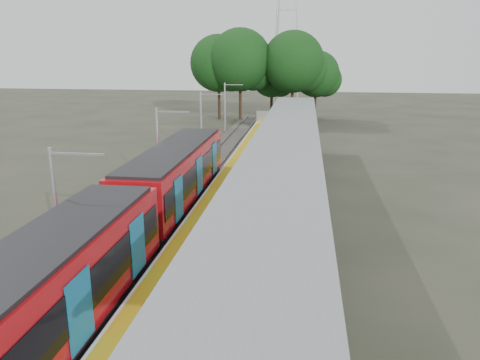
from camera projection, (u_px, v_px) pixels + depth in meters
The scene contains 14 objects.
trackbed at pixel (192, 190), 29.83m from camera, with size 3.00×70.00×0.24m, color #59544C.
platform at pixel (262, 187), 29.13m from camera, with size 6.00×50.00×1.00m, color gray.
tactile_strip at pixel (222, 177), 29.34m from camera, with size 0.60×50.00×0.02m, color gold.
end_fence at pixel (283, 116), 52.67m from camera, with size 6.00×0.10×1.20m, color #9EA0A5.
train at pixel (129, 218), 19.08m from camera, with size 2.74×27.60×3.62m.
canopy at pixel (287, 140), 24.30m from camera, with size 3.27×38.00×3.66m.
tree_cluster at pixel (262, 65), 59.17m from camera, with size 19.14×11.16×11.58m.
catenary_masts at pixel (159, 149), 28.37m from camera, with size 2.08×48.16×5.40m.
bench_near at pixel (304, 227), 19.45m from camera, with size 0.64×1.64×1.10m.
bench_mid at pixel (292, 210), 21.58m from camera, with size 0.76×1.63×1.08m.
bench_far at pixel (305, 163), 30.99m from camera, with size 0.65×1.46×0.96m.
info_pillar_near at pixel (289, 212), 20.71m from camera, with size 0.40×0.40×1.76m.
info_pillar_far at pixel (290, 145), 35.28m from camera, with size 0.44×0.44×1.95m.
litter_bin at pixel (290, 214), 21.45m from camera, with size 0.42×0.42×0.87m, color #9EA0A5.
Camera 1 is at (2.49, -7.91, 8.61)m, focal length 35.00 mm.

